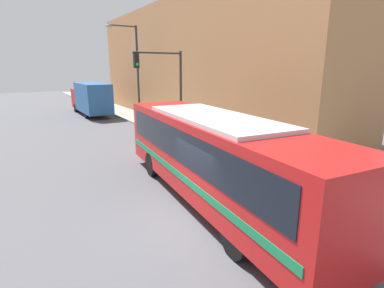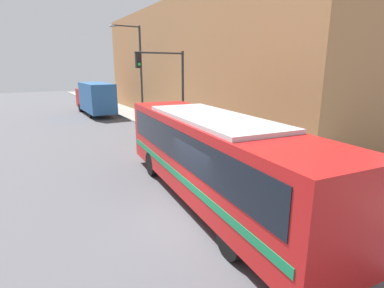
% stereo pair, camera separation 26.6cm
% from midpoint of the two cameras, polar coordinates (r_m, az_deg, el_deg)
% --- Properties ---
extents(ground_plane, '(120.00, 120.00, 0.00)m').
position_cam_midpoint_polar(ground_plane, '(9.85, -0.78, -14.53)').
color(ground_plane, '#515156').
extents(sidewalk, '(2.76, 70.00, 0.16)m').
position_cam_midpoint_polar(sidewalk, '(29.65, -10.90, 5.06)').
color(sidewalk, gray).
rests_on(sidewalk, ground_plane).
extents(building_facade, '(6.00, 31.16, 10.18)m').
position_cam_midpoint_polar(building_facade, '(28.12, -0.13, 15.08)').
color(building_facade, '#B27A4C').
rests_on(building_facade, ground_plane).
extents(city_bus, '(3.63, 11.68, 3.19)m').
position_cam_midpoint_polar(city_bus, '(10.54, 3.18, -1.63)').
color(city_bus, red).
rests_on(city_bus, ground_plane).
extents(delivery_truck, '(2.32, 8.49, 3.25)m').
position_cam_midpoint_polar(delivery_truck, '(32.51, -18.95, 8.33)').
color(delivery_truck, '#265999').
rests_on(delivery_truck, ground_plane).
extents(fire_hydrant, '(0.25, 0.33, 0.69)m').
position_cam_midpoint_polar(fire_hydrant, '(14.64, 10.68, -2.78)').
color(fire_hydrant, '#999999').
rests_on(fire_hydrant, sidewalk).
extents(traffic_light_pole, '(3.28, 0.35, 5.60)m').
position_cam_midpoint_polar(traffic_light_pole, '(19.38, -5.42, 12.04)').
color(traffic_light_pole, '#2D2D2D').
rests_on(traffic_light_pole, sidewalk).
extents(parking_meter, '(0.14, 0.14, 1.36)m').
position_cam_midpoint_polar(parking_meter, '(18.99, -0.88, 3.21)').
color(parking_meter, '#2D2D2D').
rests_on(parking_meter, sidewalk).
extents(street_lamp, '(2.63, 0.28, 7.96)m').
position_cam_midpoint_polar(street_lamp, '(26.74, -11.26, 14.31)').
color(street_lamp, '#2D2D2D').
rests_on(street_lamp, sidewalk).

